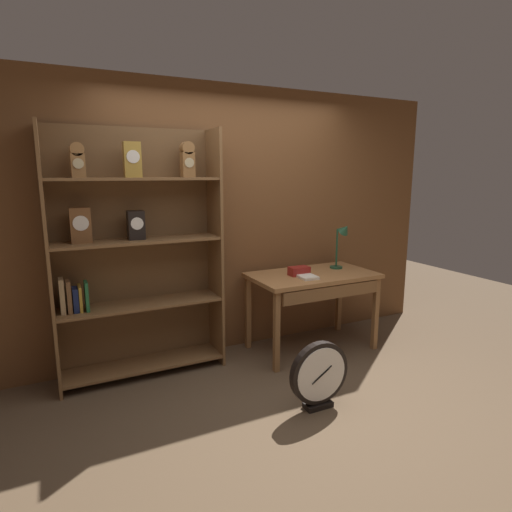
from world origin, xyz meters
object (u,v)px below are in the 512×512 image
at_px(bookshelf, 134,254).
at_px(desk_lamp, 342,239).
at_px(open_repair_manual, 307,277).
at_px(round_clock_large, 319,375).
at_px(workbench, 314,283).
at_px(toolbox_small, 299,271).

height_order(bookshelf, desk_lamp, bookshelf).
bearing_deg(open_repair_manual, bookshelf, 171.73).
bearing_deg(round_clock_large, desk_lamp, 46.67).
relative_size(bookshelf, desk_lamp, 4.41).
bearing_deg(round_clock_large, open_repair_manual, 63.40).
distance_m(workbench, desk_lamp, 0.57).
relative_size(bookshelf, workbench, 1.73).
height_order(workbench, round_clock_large, workbench).
bearing_deg(toolbox_small, desk_lamp, 5.87).
xyz_separation_m(bookshelf, toolbox_small, (1.52, -0.24, -0.26)).
bearing_deg(toolbox_small, round_clock_large, -113.09).
bearing_deg(open_repair_manual, workbench, 38.68).
bearing_deg(round_clock_large, workbench, 58.77).
height_order(desk_lamp, toolbox_small, desk_lamp).
distance_m(toolbox_small, round_clock_large, 1.20).
bearing_deg(bookshelf, desk_lamp, -5.01).
distance_m(open_repair_manual, round_clock_large, 1.09).
bearing_deg(desk_lamp, round_clock_large, -133.33).
relative_size(bookshelf, open_repair_manual, 9.80).
relative_size(bookshelf, round_clock_large, 4.06).
distance_m(desk_lamp, round_clock_large, 1.64).
bearing_deg(toolbox_small, open_repair_manual, -85.71).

